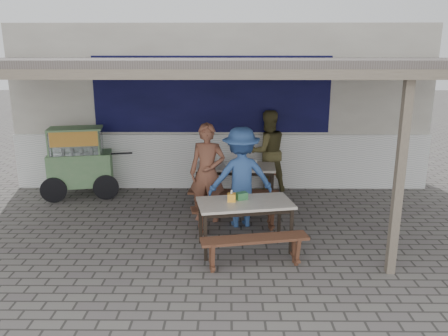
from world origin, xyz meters
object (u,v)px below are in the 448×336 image
patron_street_side (207,173)px  patron_right_table (241,177)px  bench_left_wall (237,176)px  bench_left_street (233,197)px  tissue_box (232,197)px  donation_box (242,196)px  bench_right_wall (236,213)px  bench_right_street (255,245)px  table_left (235,169)px  vendor_cart (79,159)px  patron_wall_side (267,151)px  table_right (245,207)px  condiment_jar (255,162)px  condiment_bowl (229,165)px

patron_street_side → patron_right_table: patron_street_side is taller
bench_left_wall → bench_left_street: bearing=-90.0°
tissue_box → donation_box: size_ratio=0.73×
donation_box → bench_right_wall: bearing=97.4°
bench_right_street → patron_right_table: 1.67m
table_left → vendor_cart: bearing=177.3°
patron_right_table → tissue_box: 0.95m
bench_right_street → patron_wall_side: 3.60m
table_right → patron_right_table: patron_right_table is taller
table_right → patron_street_side: patron_street_side is taller
vendor_cart → condiment_jar: (3.60, -0.22, 0.01)m
table_left → bench_left_wall: size_ratio=0.96×
table_left → table_right: bearing=-83.5°
bench_left_street → donation_box: (0.10, -1.34, 0.46)m
bench_right_wall → condiment_bowl: 1.59m
table_left → vendor_cart: 3.23m
donation_box → condiment_bowl: donation_box is taller
patron_wall_side → tissue_box: size_ratio=14.56×
bench_right_street → tissue_box: bearing=105.7°
donation_box → condiment_bowl: 2.05m
table_left → donation_box: (0.06, -2.05, 0.13)m
table_right → patron_street_side: (-0.61, 1.19, 0.20)m
table_left → condiment_bowl: condiment_bowl is taller
bench_left_street → condiment_jar: 1.05m
bench_left_street → bench_right_street: 2.09m
condiment_bowl → condiment_jar: bearing=14.9°
bench_right_wall → donation_box: donation_box is taller
table_right → patron_street_side: bearing=106.8°
bench_right_wall → donation_box: bearing=-93.0°
table_right → vendor_cart: vendor_cart is taller
table_left → bench_left_wall: (0.05, 0.71, -0.33)m
condiment_jar → bench_right_wall: bearing=-103.5°
vendor_cart → condiment_bowl: (3.07, -0.36, -0.01)m
bench_left_wall → patron_right_table: size_ratio=0.97×
patron_right_table → patron_street_side: bearing=-32.6°
condiment_jar → condiment_bowl: bearing=-165.1°
patron_street_side → tissue_box: bearing=-59.5°
bench_left_wall → condiment_bowl: bearing=-100.5°
bench_left_wall → bench_right_wall: bearing=-87.7°
condiment_bowl → table_right: bearing=-83.6°
bench_left_wall → condiment_bowl: 0.86m
vendor_cart → tissue_box: 3.99m
bench_left_wall → patron_wall_side: patron_wall_side is taller
bench_left_wall → patron_right_table: (0.03, -1.91, 0.51)m
bench_left_wall → condiment_bowl: condiment_bowl is taller
bench_left_wall → donation_box: (0.01, -2.76, 0.46)m
bench_right_street → vendor_cart: size_ratio=0.88×
patron_wall_side → table_right: bearing=62.2°
bench_right_wall → table_left: bearing=79.3°
bench_right_wall → bench_left_street: bearing=82.2°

